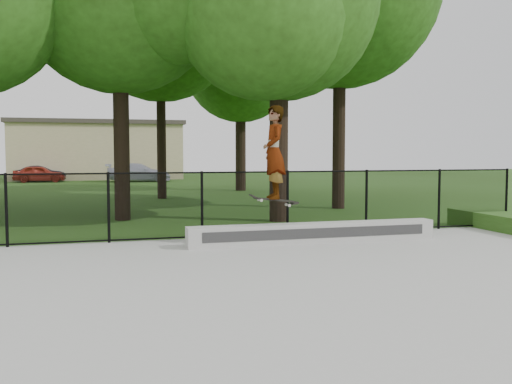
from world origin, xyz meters
TOP-DOWN VIEW (x-y plane):
  - ground at (0.00, 0.00)m, footprint 100.00×100.00m
  - concrete_slab at (0.00, 0.00)m, footprint 14.00×12.00m
  - grind_ledge at (2.20, 4.70)m, footprint 5.46×0.40m
  - car_a at (-5.75, 33.54)m, footprint 3.32×1.50m
  - car_b at (-5.81, 34.97)m, footprint 3.02×1.37m
  - car_c at (0.61, 32.51)m, footprint 4.09×2.17m
  - skater_airborne at (1.26, 4.63)m, footprint 0.84×0.72m
  - chainlink_fence at (0.00, 5.90)m, footprint 16.06×0.06m
  - tree_row at (-0.21, 14.00)m, footprint 20.78×18.68m
  - distant_building at (-2.00, 38.00)m, footprint 12.40×6.40m

SIDE VIEW (x-z plane):
  - ground at x=0.00m, z-range 0.00..0.00m
  - concrete_slab at x=0.00m, z-range 0.00..0.06m
  - grind_ledge at x=2.20m, z-range 0.06..0.48m
  - car_b at x=-5.81m, z-range 0.00..1.07m
  - car_a at x=-5.75m, z-range 0.00..1.11m
  - car_c at x=0.61m, z-range 0.00..1.24m
  - chainlink_fence at x=0.00m, z-range 0.06..1.56m
  - skater_airborne at x=1.26m, z-range 0.93..2.97m
  - distant_building at x=-2.00m, z-range 0.01..4.31m
  - tree_row at x=-0.21m, z-range 1.20..12.25m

